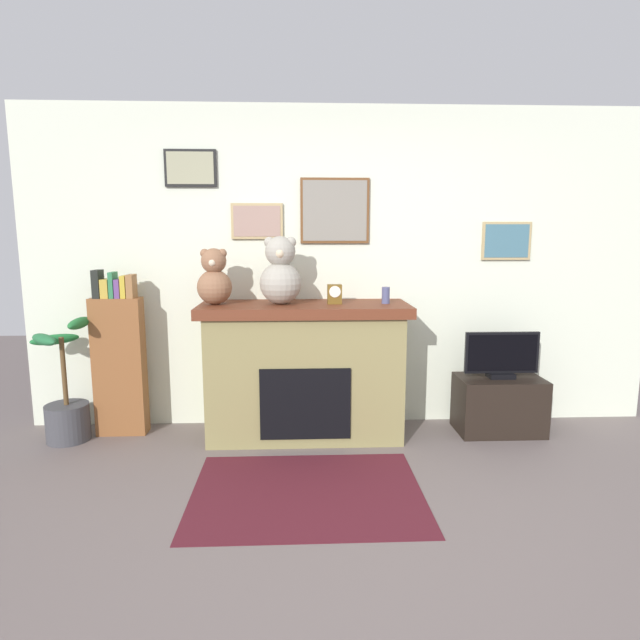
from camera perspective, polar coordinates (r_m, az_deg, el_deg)
ground_plane at (r=2.87m, az=6.09°, el=-24.29°), size 12.00×12.00×0.00m
back_wall at (r=4.39m, az=2.51°, el=5.60°), size 5.20×0.15×2.60m
fireplace at (r=4.15m, az=-1.68°, el=-5.41°), size 1.61×0.64×1.06m
bookshelf at (r=4.45m, az=-20.98°, el=-4.06°), size 0.39×0.16×1.32m
potted_plant at (r=4.55m, az=-25.87°, el=-8.06°), size 0.49×0.56×0.97m
tv_stand at (r=4.53m, az=18.85°, el=-8.70°), size 0.67×0.40×0.45m
television at (r=4.42m, az=19.13°, el=-3.70°), size 0.59×0.14×0.37m
area_rug at (r=3.43m, az=-1.40°, el=-18.19°), size 1.43×1.10×0.01m
candle_jar at (r=4.08m, az=7.15°, el=2.69°), size 0.06×0.06×0.13m
mantel_clock at (r=4.03m, az=1.59°, el=2.83°), size 0.11×0.08×0.15m
teddy_bear_brown at (r=4.06m, az=-11.41°, el=4.35°), size 0.26×0.26×0.43m
teddy_bear_cream at (r=4.01m, az=-4.32°, el=5.03°), size 0.32×0.32×0.52m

